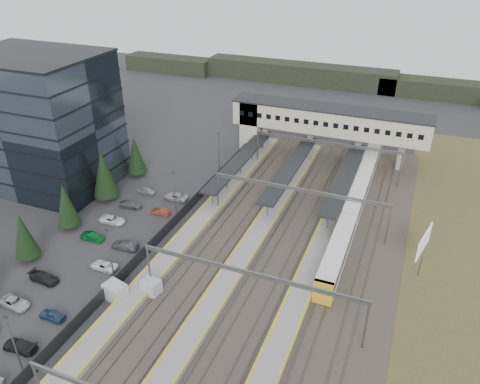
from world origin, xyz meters
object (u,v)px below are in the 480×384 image
at_px(footbridge, 315,121).
at_px(billboard, 424,243).
at_px(relay_cabin_near, 115,292).
at_px(relay_cabin_far, 151,287).
at_px(office_building, 40,121).
at_px(train, 357,197).

bearing_deg(footbridge, billboard, -52.83).
height_order(relay_cabin_near, relay_cabin_far, relay_cabin_near).
bearing_deg(office_building, relay_cabin_near, -37.29).
height_order(relay_cabin_far, billboard, billboard).
distance_m(office_building, train, 58.24).
relative_size(train, billboard, 8.66).
bearing_deg(relay_cabin_far, train, 56.92).
bearing_deg(relay_cabin_far, relay_cabin_near, -145.86).
bearing_deg(train, footbridge, 124.64).
height_order(footbridge, train, footbridge).
relative_size(office_building, relay_cabin_near, 7.53).
relative_size(relay_cabin_near, footbridge, 0.08).
relative_size(footbridge, billboard, 6.42).
relative_size(relay_cabin_far, footbridge, 0.06).
bearing_deg(footbridge, relay_cabin_near, -103.69).
bearing_deg(relay_cabin_near, relay_cabin_far, 34.14).
xyz_separation_m(train, billboard, (11.22, -13.22, 1.88)).
bearing_deg(relay_cabin_near, billboard, 31.47).
bearing_deg(train, relay_cabin_near, -125.42).
bearing_deg(office_building, train, 12.29).
bearing_deg(footbridge, relay_cabin_far, -100.26).
distance_m(office_building, relay_cabin_far, 41.80).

